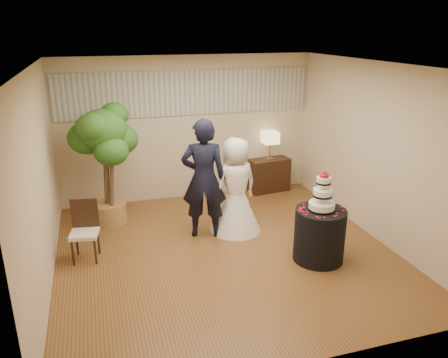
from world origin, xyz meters
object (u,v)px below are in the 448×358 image
object	(u,v)px
console	(269,175)
side_chair	(84,232)
groom	(204,179)
cake_table	(319,235)
table_lamp	(270,145)
bride	(236,185)
wedding_cake	(323,191)
ficus_tree	(106,165)

from	to	relation	value
console	side_chair	size ratio (longest dim) A/B	0.93
groom	side_chair	distance (m)	1.98
groom	cake_table	xyz separation A→B (m)	(1.42, -1.28, -0.59)
side_chair	cake_table	bearing A→B (deg)	-7.30
groom	console	size ratio (longest dim) A/B	2.35
console	side_chair	world-z (taller)	side_chair
groom	table_lamp	world-z (taller)	groom
bride	table_lamp	world-z (taller)	bride
table_lamp	cake_table	bearing A→B (deg)	-97.78
groom	cake_table	distance (m)	2.00
groom	cake_table	bearing A→B (deg)	153.97
bride	side_chair	world-z (taller)	bride
side_chair	wedding_cake	bearing A→B (deg)	-7.30
bride	side_chair	distance (m)	2.48
wedding_cake	ficus_tree	xyz separation A→B (m)	(-2.89, 2.23, -0.02)
console	ficus_tree	world-z (taller)	ficus_tree
groom	bride	size ratio (longest dim) A/B	1.22
table_lamp	ficus_tree	world-z (taller)	ficus_tree
table_lamp	ficus_tree	bearing A→B (deg)	-168.61
wedding_cake	ficus_tree	distance (m)	3.65
bride	cake_table	size ratio (longest dim) A/B	2.03
wedding_cake	bride	bearing A→B (deg)	123.59
bride	console	distance (m)	2.08
console	ficus_tree	xyz separation A→B (m)	(-3.29, -0.66, 0.72)
cake_table	side_chair	distance (m)	3.45
wedding_cake	table_lamp	world-z (taller)	wedding_cake
ficus_tree	console	bearing A→B (deg)	11.39
groom	console	world-z (taller)	groom
wedding_cake	console	world-z (taller)	wedding_cake
side_chair	ficus_tree	bearing A→B (deg)	81.06
cake_table	console	bearing A→B (deg)	82.22
console	side_chair	xyz separation A→B (m)	(-3.70, -1.90, 0.10)
console	table_lamp	distance (m)	0.64
bride	cake_table	bearing A→B (deg)	108.07
table_lamp	side_chair	distance (m)	4.19
ficus_tree	groom	bearing A→B (deg)	-32.77
ficus_tree	wedding_cake	bearing A→B (deg)	-37.63
groom	table_lamp	size ratio (longest dim) A/B	3.40
wedding_cake	side_chair	distance (m)	3.51
bride	ficus_tree	size ratio (longest dim) A/B	0.76
console	ficus_tree	bearing A→B (deg)	-175.66
table_lamp	side_chair	size ratio (longest dim) A/B	0.64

